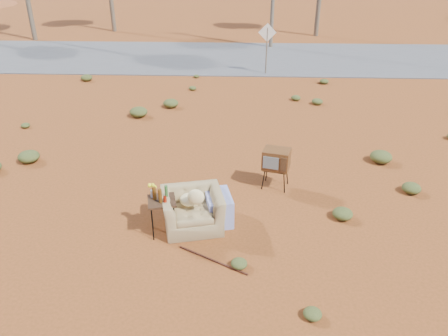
{
  "coord_description": "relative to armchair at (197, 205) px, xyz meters",
  "views": [
    {
      "loc": [
        0.48,
        -7.25,
        5.28
      ],
      "look_at": [
        0.11,
        1.33,
        0.8
      ],
      "focal_mm": 35.0,
      "sensor_mm": 36.0,
      "label": 1
    }
  ],
  "objects": [
    {
      "name": "scrub_patch",
      "position": [
        -0.43,
        4.14,
        -0.35
      ],
      "size": [
        17.49,
        8.07,
        0.33
      ],
      "color": "#464F22",
      "rests_on": "ground"
    },
    {
      "name": "rusty_bar",
      "position": [
        0.38,
        -1.15,
        -0.47
      ],
      "size": [
        1.32,
        0.78,
        0.04
      ],
      "primitive_type": "cylinder",
      "rotation": [
        0.0,
        1.57,
        -0.52
      ],
      "color": "#461B12",
      "rests_on": "ground"
    },
    {
      "name": "side_table",
      "position": [
        -0.71,
        -0.27,
        0.3
      ],
      "size": [
        0.64,
        0.64,
        1.08
      ],
      "rotation": [
        0.0,
        0.0,
        0.23
      ],
      "color": "#3A2115",
      "rests_on": "ground"
    },
    {
      "name": "tv_unit",
      "position": [
        1.7,
        1.67,
        0.24
      ],
      "size": [
        0.71,
        0.63,
        0.98
      ],
      "rotation": [
        0.0,
        0.0,
        -0.26
      ],
      "color": "black",
      "rests_on": "ground"
    },
    {
      "name": "ground",
      "position": [
        0.39,
        -0.27,
        -0.49
      ],
      "size": [
        140.0,
        140.0,
        0.0
      ],
      "primitive_type": "plane",
      "color": "brown",
      "rests_on": "ground"
    },
    {
      "name": "road_sign",
      "position": [
        1.89,
        11.73,
        1.01
      ],
      "size": [
        0.78,
        0.06,
        2.19
      ],
      "color": "brown",
      "rests_on": "ground"
    },
    {
      "name": "armchair",
      "position": [
        0.0,
        0.0,
        0.0
      ],
      "size": [
        1.54,
        1.2,
        1.06
      ],
      "rotation": [
        0.0,
        0.0,
        0.23
      ],
      "color": "#937B50",
      "rests_on": "ground"
    },
    {
      "name": "highway",
      "position": [
        0.39,
        14.73,
        -0.47
      ],
      "size": [
        140.0,
        7.0,
        0.04
      ],
      "primitive_type": "cube",
      "color": "#565659",
      "rests_on": "ground"
    }
  ]
}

